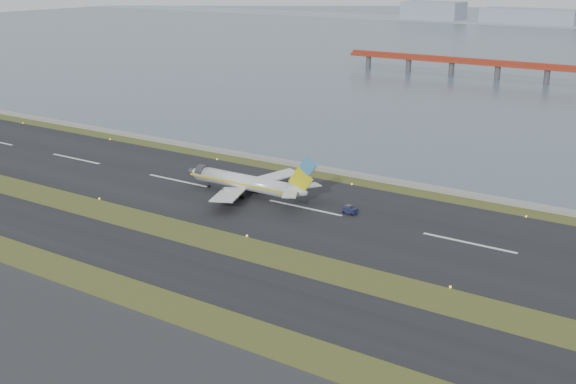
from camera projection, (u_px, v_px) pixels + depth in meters
The scene contains 6 objects.
ground at pixel (225, 248), 145.36m from camera, with size 1000.00×1000.00×0.00m, color #344819.
taxiway_strip at pixel (185, 267), 135.86m from camera, with size 1000.00×18.00×0.10m, color black.
runway_strip at pixel (305, 208), 169.06m from camera, with size 1000.00×45.00×0.10m, color black.
seawall at pixel (366, 176), 192.64m from camera, with size 1000.00×2.50×1.00m, color gray.
airliner at pixel (248, 183), 176.75m from camera, with size 38.52×32.89×12.80m.
pushback_tug at pixel (350, 210), 164.84m from camera, with size 3.40×2.22×2.06m.
Camera 1 is at (86.25, -104.92, 54.54)m, focal length 45.00 mm.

